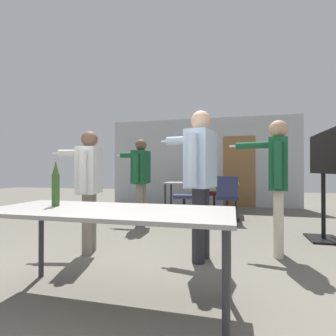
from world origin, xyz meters
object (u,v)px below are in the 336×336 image
at_px(tv_screen, 323,170).
at_px(beer_bottle, 56,184).
at_px(office_chair_far_right, 187,198).
at_px(person_right_polo, 277,173).
at_px(person_far_watching, 140,174).
at_px(office_chair_near_pushed, 211,194).
at_px(person_near_casual, 200,170).
at_px(person_center_tall, 88,179).
at_px(office_chair_mid_tucked, 227,200).

relative_size(tv_screen, beer_bottle, 4.13).
bearing_deg(office_chair_far_right, beer_bottle, 165.16).
relative_size(person_right_polo, person_far_watching, 1.02).
distance_m(person_right_polo, office_chair_far_right, 2.83).
xyz_separation_m(person_far_watching, office_chair_near_pushed, (1.19, 2.24, -0.58)).
distance_m(tv_screen, office_chair_near_pushed, 3.29).
relative_size(office_chair_near_pushed, beer_bottle, 2.27).
bearing_deg(person_right_polo, office_chair_near_pushed, 27.32).
xyz_separation_m(tv_screen, person_far_watching, (-3.09, 0.37, -0.06)).
xyz_separation_m(tv_screen, person_near_casual, (-1.72, -1.33, 0.00)).
distance_m(tv_screen, person_right_polo, 1.23).
distance_m(tv_screen, person_center_tall, 3.46).
bearing_deg(office_chair_near_pushed, office_chair_far_right, -38.72).
height_order(person_far_watching, office_chair_mid_tucked, person_far_watching).
bearing_deg(person_right_polo, office_chair_mid_tucked, 27.20).
xyz_separation_m(person_near_casual, beer_bottle, (-1.10, -1.16, -0.12)).
relative_size(tv_screen, person_far_watching, 0.99).
bearing_deg(office_chair_far_right, person_far_watching, 135.21).
relative_size(tv_screen, person_near_casual, 0.93).
relative_size(person_center_tall, beer_bottle, 3.95).
height_order(tv_screen, office_chair_near_pushed, tv_screen).
height_order(person_center_tall, office_chair_mid_tucked, person_center_tall).
height_order(person_near_casual, beer_bottle, person_near_casual).
bearing_deg(tv_screen, person_center_tall, -66.50).
bearing_deg(person_center_tall, person_near_casual, -100.04).
xyz_separation_m(person_right_polo, office_chair_far_right, (-1.53, 2.31, -0.59)).
bearing_deg(beer_bottle, person_near_casual, 46.57).
bearing_deg(office_chair_mid_tucked, person_right_polo, -74.55).
bearing_deg(person_center_tall, office_chair_near_pushed, -29.73).
height_order(tv_screen, person_near_casual, person_near_casual).
height_order(tv_screen, beer_bottle, tv_screen).
relative_size(tv_screen, person_right_polo, 0.97).
xyz_separation_m(person_far_watching, office_chair_mid_tucked, (1.63, 0.83, -0.55)).
bearing_deg(beer_bottle, person_right_polo, 37.52).
relative_size(person_near_casual, office_chair_mid_tucked, 1.88).
bearing_deg(tv_screen, person_far_watching, -96.83).
xyz_separation_m(person_center_tall, beer_bottle, (0.35, -1.11, -0.00)).
distance_m(person_far_watching, office_chair_mid_tucked, 1.91).
bearing_deg(person_center_tall, person_right_polo, -91.48).
bearing_deg(office_chair_near_pushed, person_center_tall, -37.23).
height_order(person_far_watching, office_chair_far_right, person_far_watching).
bearing_deg(person_center_tall, office_chair_mid_tucked, -45.62).
bearing_deg(beer_bottle, office_chair_near_pushed, 79.76).
distance_m(person_center_tall, office_chair_mid_tucked, 3.14).
bearing_deg(person_near_casual, office_chair_mid_tucked, 5.92).
bearing_deg(office_chair_far_right, person_center_tall, 155.43).
bearing_deg(person_far_watching, tv_screen, -96.63).
relative_size(person_center_tall, office_chair_mid_tucked, 1.67).
bearing_deg(person_near_casual, person_center_tall, 103.93).
bearing_deg(tv_screen, office_chair_far_right, -120.47).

